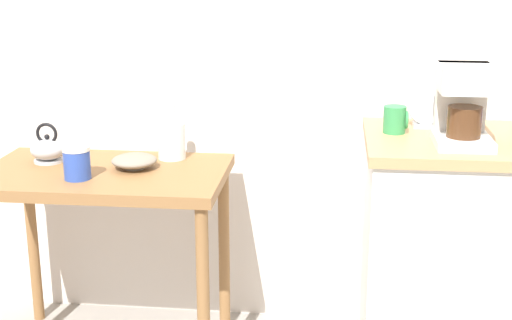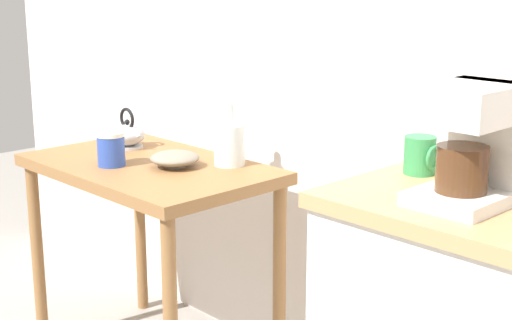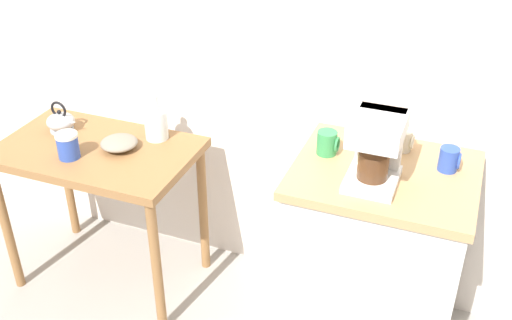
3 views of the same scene
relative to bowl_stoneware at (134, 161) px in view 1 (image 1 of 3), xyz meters
The scene contains 10 objects.
wooden_table 0.17m from the bowl_stoneware, 164.90° to the right, with size 0.87×0.54×0.74m.
kitchen_counter 1.20m from the bowl_stoneware, ahead, with size 0.68×0.57×0.89m.
bowl_stoneware is the anchor object (origin of this frame).
teakettle 0.34m from the bowl_stoneware, behind, with size 0.16×0.13×0.15m.
glass_carafe_vase 0.19m from the bowl_stoneware, 54.76° to the left, with size 0.10×0.10×0.21m.
canister_enamel 0.22m from the bowl_stoneware, 138.79° to the right, with size 0.10×0.10×0.11m.
coffee_maker 1.16m from the bowl_stoneware, ahead, with size 0.18×0.22×0.26m.
mug_tall_green 0.94m from the bowl_stoneware, ahead, with size 0.08×0.08×0.09m.
mug_small_cream 1.22m from the bowl_stoneware, ahead, with size 0.08×0.07×0.08m.
table_clock 1.06m from the bowl_stoneware, ahead, with size 0.13×0.06×0.14m.
Camera 1 is at (0.23, -2.46, 1.49)m, focal length 50.76 mm.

